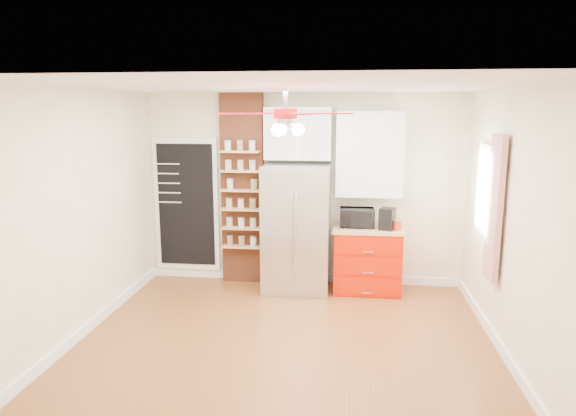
# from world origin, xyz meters

# --- Properties ---
(floor) EXTENTS (4.50, 4.50, 0.00)m
(floor) POSITION_xyz_m (0.00, 0.00, 0.00)
(floor) COLOR brown
(floor) RESTS_ON ground
(ceiling) EXTENTS (4.50, 4.50, 0.00)m
(ceiling) POSITION_xyz_m (0.00, 0.00, 2.70)
(ceiling) COLOR white
(ceiling) RESTS_ON wall_back
(wall_back) EXTENTS (4.50, 0.02, 2.70)m
(wall_back) POSITION_xyz_m (0.00, 2.00, 1.35)
(wall_back) COLOR #FFF4CD
(wall_back) RESTS_ON floor
(wall_front) EXTENTS (4.50, 0.02, 2.70)m
(wall_front) POSITION_xyz_m (0.00, -2.00, 1.35)
(wall_front) COLOR #FFF4CD
(wall_front) RESTS_ON floor
(wall_left) EXTENTS (0.02, 4.00, 2.70)m
(wall_left) POSITION_xyz_m (-2.25, 0.00, 1.35)
(wall_left) COLOR #FFF4CD
(wall_left) RESTS_ON floor
(wall_right) EXTENTS (0.02, 4.00, 2.70)m
(wall_right) POSITION_xyz_m (2.25, 0.00, 1.35)
(wall_right) COLOR #FFF4CD
(wall_right) RESTS_ON floor
(chalkboard) EXTENTS (0.95, 0.05, 1.95)m
(chalkboard) POSITION_xyz_m (-1.70, 1.96, 1.10)
(chalkboard) COLOR white
(chalkboard) RESTS_ON wall_back
(brick_pillar) EXTENTS (0.60, 0.16, 2.70)m
(brick_pillar) POSITION_xyz_m (-0.85, 1.92, 1.35)
(brick_pillar) COLOR brown
(brick_pillar) RESTS_ON floor
(fridge) EXTENTS (0.90, 0.70, 1.75)m
(fridge) POSITION_xyz_m (-0.05, 1.63, 0.88)
(fridge) COLOR #BABBBF
(fridge) RESTS_ON floor
(upper_glass_cabinet) EXTENTS (0.90, 0.35, 0.70)m
(upper_glass_cabinet) POSITION_xyz_m (-0.05, 1.82, 2.15)
(upper_glass_cabinet) COLOR white
(upper_glass_cabinet) RESTS_ON wall_back
(red_cabinet) EXTENTS (0.94, 0.64, 0.90)m
(red_cabinet) POSITION_xyz_m (0.92, 1.68, 0.45)
(red_cabinet) COLOR red
(red_cabinet) RESTS_ON floor
(upper_shelf_unit) EXTENTS (0.90, 0.30, 1.15)m
(upper_shelf_unit) POSITION_xyz_m (0.92, 1.85, 1.88)
(upper_shelf_unit) COLOR white
(upper_shelf_unit) RESTS_ON wall_back
(window) EXTENTS (0.04, 0.75, 1.05)m
(window) POSITION_xyz_m (2.23, 0.90, 1.55)
(window) COLOR white
(window) RESTS_ON wall_right
(curtain) EXTENTS (0.06, 0.40, 1.55)m
(curtain) POSITION_xyz_m (2.18, 0.35, 1.45)
(curtain) COLOR #AC1D16
(curtain) RESTS_ON wall_right
(ceiling_fan) EXTENTS (1.40, 1.40, 0.44)m
(ceiling_fan) POSITION_xyz_m (0.00, 0.00, 2.42)
(ceiling_fan) COLOR silver
(ceiling_fan) RESTS_ON ceiling
(toaster_oven) EXTENTS (0.47, 0.32, 0.25)m
(toaster_oven) POSITION_xyz_m (0.77, 1.69, 1.03)
(toaster_oven) COLOR black
(toaster_oven) RESTS_ON red_cabinet
(coffee_maker) EXTENTS (0.24, 0.26, 0.29)m
(coffee_maker) POSITION_xyz_m (1.17, 1.59, 1.04)
(coffee_maker) COLOR black
(coffee_maker) RESTS_ON red_cabinet
(canister_left) EXTENTS (0.14, 0.14, 0.13)m
(canister_left) POSITION_xyz_m (1.29, 1.55, 0.97)
(canister_left) COLOR #B92D0A
(canister_left) RESTS_ON red_cabinet
(canister_right) EXTENTS (0.13, 0.13, 0.14)m
(canister_right) POSITION_xyz_m (1.22, 1.69, 0.97)
(canister_right) COLOR #BA310A
(canister_right) RESTS_ON red_cabinet
(pantry_jar_oats) EXTENTS (0.11, 0.11, 0.14)m
(pantry_jar_oats) POSITION_xyz_m (-0.99, 1.75, 1.44)
(pantry_jar_oats) COLOR beige
(pantry_jar_oats) RESTS_ON brick_pillar
(pantry_jar_beans) EXTENTS (0.10, 0.10, 0.13)m
(pantry_jar_beans) POSITION_xyz_m (-0.66, 1.77, 1.44)
(pantry_jar_beans) COLOR olive
(pantry_jar_beans) RESTS_ON brick_pillar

